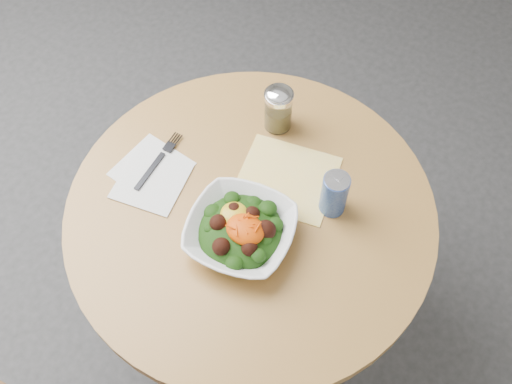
# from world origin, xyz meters

# --- Properties ---
(ground) EXTENTS (6.00, 6.00, 0.00)m
(ground) POSITION_xyz_m (0.00, 0.00, 0.00)
(ground) COLOR #2D2D30
(ground) RESTS_ON ground
(table) EXTENTS (0.90, 0.90, 0.75)m
(table) POSITION_xyz_m (0.00, 0.00, 0.55)
(table) COLOR black
(table) RESTS_ON ground
(cloth_napkin) EXTENTS (0.27, 0.26, 0.00)m
(cloth_napkin) POSITION_xyz_m (0.03, 0.12, 0.75)
(cloth_napkin) COLOR yellow
(cloth_napkin) RESTS_ON table
(paper_napkins) EXTENTS (0.21, 0.21, 0.00)m
(paper_napkins) POSITION_xyz_m (-0.26, -0.05, 0.75)
(paper_napkins) COLOR silver
(paper_napkins) RESTS_ON table
(salad_bowl) EXTENTS (0.29, 0.29, 0.09)m
(salad_bowl) POSITION_xyz_m (0.03, -0.08, 0.78)
(salad_bowl) COLOR white
(salad_bowl) RESTS_ON table
(fork) EXTENTS (0.03, 0.20, 0.00)m
(fork) POSITION_xyz_m (-0.27, -0.01, 0.76)
(fork) COLOR black
(fork) RESTS_ON table
(spice_shaker) EXTENTS (0.08, 0.08, 0.14)m
(spice_shaker) POSITION_xyz_m (-0.08, 0.25, 0.82)
(spice_shaker) COLOR silver
(spice_shaker) RESTS_ON table
(beverage_can) EXTENTS (0.06, 0.06, 0.12)m
(beverage_can) POSITION_xyz_m (0.17, 0.11, 0.81)
(beverage_can) COLOR navy
(beverage_can) RESTS_ON table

